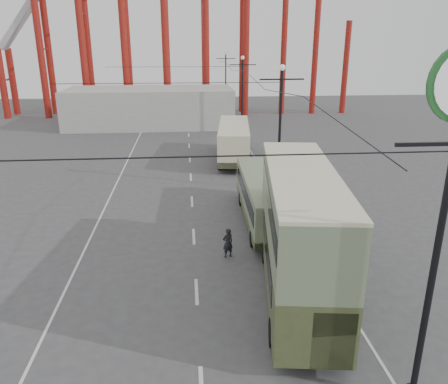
{
  "coord_description": "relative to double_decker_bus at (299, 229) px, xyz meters",
  "views": [
    {
      "loc": [
        -1.25,
        -13.39,
        10.73
      ],
      "look_at": [
        0.71,
        9.14,
        3.0
      ],
      "focal_mm": 35.0,
      "sensor_mm": 36.0,
      "label": 1
    }
  ],
  "objects": [
    {
      "name": "double_decker_bus",
      "position": [
        0.0,
        0.0,
        0.0
      ],
      "size": [
        4.12,
        11.07,
        5.8
      ],
      "rotation": [
        0.0,
        0.0,
        -0.13
      ],
      "color": "#3D4827",
      "rests_on": "ground"
    },
    {
      "name": "lamp_post_far",
      "position": [
        2.18,
        36.68,
        1.43
      ],
      "size": [
        3.2,
        0.44,
        9.32
      ],
      "color": "black",
      "rests_on": "ground"
    },
    {
      "name": "road_markings",
      "position": [
        -4.28,
        16.39,
        -3.25
      ],
      "size": [
        12.52,
        120.0,
        0.01
      ],
      "color": "silver",
      "rests_on": "ground"
    },
    {
      "name": "pedestrian",
      "position": [
        -2.68,
        3.98,
        -2.44
      ],
      "size": [
        0.7,
        0.59,
        1.62
      ],
      "primitive_type": "imported",
      "rotation": [
        0.0,
        0.0,
        3.55
      ],
      "color": "black",
      "rests_on": "ground"
    },
    {
      "name": "single_decker_cream",
      "position": [
        -0.17,
        24.19,
        -1.32
      ],
      "size": [
        4.0,
        11.25,
        3.42
      ],
      "rotation": [
        0.0,
        0.0,
        -0.11
      ],
      "color": "beige",
      "rests_on": "ground"
    },
    {
      "name": "single_decker_green",
      "position": [
        -0.03,
        8.52,
        -1.6
      ],
      "size": [
        2.65,
        10.4,
        2.92
      ],
      "rotation": [
        0.0,
        0.0,
        -0.03
      ],
      "color": "gray",
      "rests_on": "ground"
    },
    {
      "name": "ground",
      "position": [
        -3.42,
        -3.32,
        -3.25
      ],
      "size": [
        160.0,
        160.0,
        0.0
      ],
      "primitive_type": "plane",
      "color": "#454547",
      "rests_on": "ground"
    },
    {
      "name": "lamp_post_mid",
      "position": [
        2.18,
        14.68,
        1.43
      ],
      "size": [
        3.2,
        0.44,
        9.32
      ],
      "color": "black",
      "rests_on": "ground"
    },
    {
      "name": "fairground_shed",
      "position": [
        -9.42,
        43.68,
        -0.75
      ],
      "size": [
        22.0,
        10.0,
        5.0
      ],
      "primitive_type": "cube",
      "color": "#A4A39F",
      "rests_on": "ground"
    },
    {
      "name": "lamp_post_distant",
      "position": [
        2.18,
        58.68,
        1.43
      ],
      "size": [
        3.2,
        0.44,
        9.32
      ],
      "color": "black",
      "rests_on": "ground"
    }
  ]
}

